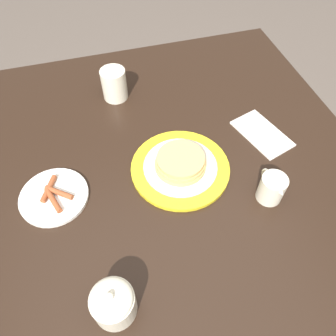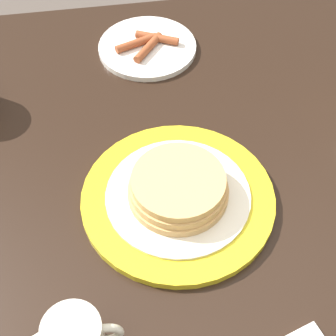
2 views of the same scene
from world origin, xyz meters
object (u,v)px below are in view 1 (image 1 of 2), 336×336
object	(u,v)px
side_plate_bacon	(54,196)
pancake_plate	(180,166)
napkin	(262,134)
coffee_mug	(114,83)
creamer_pitcher	(272,188)
sugar_bowl	(113,303)

from	to	relation	value
side_plate_bacon	pancake_plate	bearing A→B (deg)	-90.43
side_plate_bacon	napkin	bearing A→B (deg)	-84.80
coffee_mug	creamer_pitcher	distance (m)	0.58
pancake_plate	side_plate_bacon	bearing A→B (deg)	89.57
pancake_plate	side_plate_bacon	world-z (taller)	pancake_plate
pancake_plate	creamer_pitcher	xyz separation A→B (m)	(-0.15, -0.19, 0.02)
pancake_plate	sugar_bowl	xyz separation A→B (m)	(-0.31, 0.24, 0.03)
side_plate_bacon	coffee_mug	bearing A→B (deg)	-32.88
creamer_pitcher	sugar_bowl	xyz separation A→B (m)	(-0.16, 0.43, 0.01)
pancake_plate	napkin	world-z (taller)	pancake_plate
coffee_mug	napkin	size ratio (longest dim) A/B	0.57
coffee_mug	sugar_bowl	bearing A→B (deg)	169.52
creamer_pitcher	napkin	world-z (taller)	creamer_pitcher
pancake_plate	side_plate_bacon	xyz separation A→B (m)	(0.00, 0.34, -0.01)
creamer_pitcher	napkin	bearing A→B (deg)	-21.70
coffee_mug	napkin	distance (m)	0.49
coffee_mug	sugar_bowl	xyz separation A→B (m)	(-0.66, 0.12, -0.01)
pancake_plate	napkin	xyz separation A→B (m)	(0.06, -0.27, -0.01)
creamer_pitcher	pancake_plate	bearing A→B (deg)	52.63
creamer_pitcher	sugar_bowl	distance (m)	0.46
coffee_mug	creamer_pitcher	size ratio (longest dim) A/B	1.14
pancake_plate	creamer_pitcher	bearing A→B (deg)	-127.37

